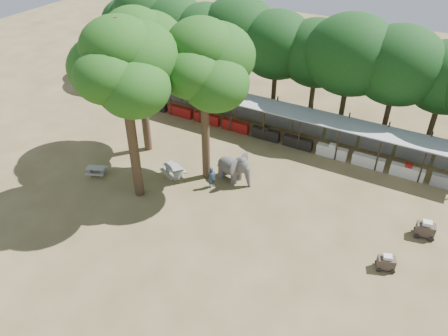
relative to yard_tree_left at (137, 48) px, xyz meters
The scene contains 12 objects.
ground 14.23m from the yard_tree_left, 38.20° to the right, with size 100.00×100.00×0.00m, color brown.
vendor_stalls 13.30m from the yard_tree_left, 36.06° to the left, with size 28.00×2.99×2.80m.
yard_tree_left is the anchor object (origin of this frame).
yard_tree_center 5.92m from the yard_tree_left, 59.04° to the right, with size 7.10×6.90×12.04m.
yard_tree_back 6.09m from the yard_tree_left, ahead, with size 7.10×6.90×11.36m.
backdrop_trees 15.17m from the yard_tree_left, 52.28° to the left, with size 46.46×5.95×8.33m.
elephant 10.78m from the yard_tree_left, ahead, with size 2.92×2.19×2.19m.
handler 10.49m from the yard_tree_left, 16.51° to the right, with size 0.59×0.39×1.63m, color #26384C.
picnic_table_near 9.25m from the yard_tree_left, 101.28° to the right, with size 1.70×1.63×0.67m.
picnic_table_far 8.97m from the yard_tree_left, 29.80° to the right, with size 2.03×1.95×0.80m.
cart_front 21.31m from the yard_tree_left, 11.67° to the right, with size 1.21×0.99×1.02m.
cart_back 22.33m from the yard_tree_left, ahead, with size 1.28×0.94×1.15m.
Camera 1 is at (10.54, -16.04, 18.71)m, focal length 35.00 mm.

